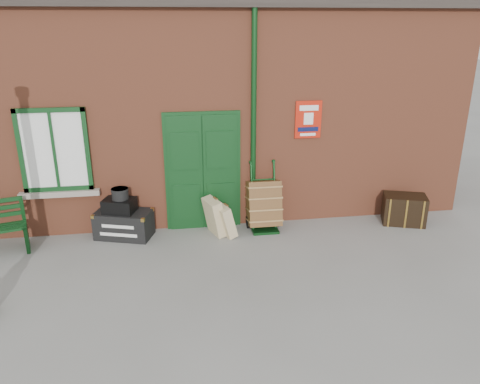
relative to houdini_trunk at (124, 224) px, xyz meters
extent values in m
plane|color=gray|center=(1.80, -1.25, -0.25)|extent=(80.00, 80.00, 0.00)
cube|color=#974C31|center=(1.80, 2.25, 1.75)|extent=(10.00, 4.00, 4.00)
cube|color=#38302B|center=(1.80, 2.25, 3.90)|extent=(10.30, 4.30, 0.30)
cube|color=#0E3615|center=(1.50, 0.21, 0.85)|extent=(1.42, 0.12, 2.32)
cube|color=white|center=(-1.10, 0.20, 1.40)|extent=(1.20, 0.08, 1.50)
cylinder|color=#0C3312|center=(2.45, 0.17, 1.75)|extent=(0.10, 0.10, 4.00)
cube|color=red|center=(3.50, 0.22, 1.80)|extent=(0.50, 0.03, 0.70)
cube|color=#0C3312|center=(-1.65, -0.24, -0.02)|extent=(0.18, 0.46, 0.46)
cube|color=black|center=(0.00, 0.00, 0.00)|extent=(1.12, 0.83, 0.50)
cube|color=black|center=(-0.05, 0.00, 0.38)|extent=(0.65, 0.55, 0.25)
cylinder|color=black|center=(-0.02, 0.00, 0.60)|extent=(0.38, 0.38, 0.20)
cube|color=tan|center=(1.67, -0.16, 0.11)|extent=(0.47, 0.57, 0.71)
cube|color=tan|center=(1.85, -0.26, 0.06)|extent=(0.46, 0.53, 0.62)
cube|color=#0C3312|center=(2.63, -0.18, -0.23)|extent=(0.50, 0.37, 0.05)
cylinder|color=#0C3312|center=(2.41, 0.00, 0.40)|extent=(0.04, 0.35, 1.27)
cylinder|color=#0C3312|center=(2.85, 0.00, 0.40)|extent=(0.04, 0.35, 1.27)
cylinder|color=black|center=(2.34, 0.02, -0.13)|extent=(0.05, 0.24, 0.24)
cylinder|color=black|center=(2.92, 0.02, -0.13)|extent=(0.05, 0.24, 0.24)
cube|color=brown|center=(2.63, -0.02, 0.27)|extent=(0.63, 0.68, 0.94)
cube|color=black|center=(5.43, -0.21, 0.04)|extent=(0.92, 0.75, 0.58)
camera|label=1|loc=(0.89, -8.16, 3.53)|focal=35.00mm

